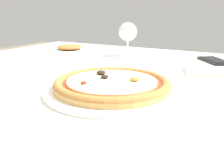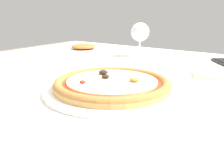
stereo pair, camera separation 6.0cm
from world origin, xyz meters
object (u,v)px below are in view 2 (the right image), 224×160
(dining_table, at_px, (101,93))
(wine_glass_far_left, at_px, (140,33))
(fork, at_px, (4,66))
(side_plate, at_px, (84,48))
(pizza_plate, at_px, (112,85))

(dining_table, height_order, wine_glass_far_left, wine_glass_far_left)
(fork, distance_m, wine_glass_far_left, 0.55)
(wine_glass_far_left, relative_size, side_plate, 0.70)
(dining_table, relative_size, side_plate, 5.95)
(side_plate, bearing_deg, dining_table, -41.42)
(fork, height_order, wine_glass_far_left, wine_glass_far_left)
(dining_table, xyz_separation_m, wine_glass_far_left, (-0.01, 0.29, 0.18))
(fork, bearing_deg, wine_glass_far_left, 57.53)
(dining_table, bearing_deg, fork, -151.90)
(pizza_plate, xyz_separation_m, wine_glass_far_left, (-0.18, 0.47, 0.08))
(pizza_plate, height_order, fork, pizza_plate)
(pizza_plate, bearing_deg, dining_table, 133.95)
(wine_glass_far_left, bearing_deg, dining_table, -87.88)
(pizza_plate, distance_m, fork, 0.47)
(wine_glass_far_left, bearing_deg, fork, -122.47)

